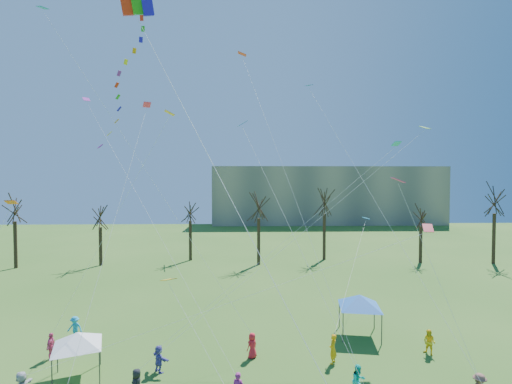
{
  "coord_description": "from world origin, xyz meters",
  "views": [
    {
      "loc": [
        0.46,
        -13.33,
        11.64
      ],
      "look_at": [
        0.98,
        5.0,
        11.0
      ],
      "focal_mm": 25.0,
      "sensor_mm": 36.0,
      "label": 1
    }
  ],
  "objects_px": {
    "canopy_tent_white": "(77,339)",
    "canopy_tent_blue": "(360,301)",
    "big_box_kite": "(129,83)",
    "distant_building": "(326,195)"
  },
  "relations": [
    {
      "from": "canopy_tent_white",
      "to": "canopy_tent_blue",
      "type": "bearing_deg",
      "value": 15.92
    },
    {
      "from": "big_box_kite",
      "to": "canopy_tent_white",
      "type": "relative_size",
      "value": 7.29
    },
    {
      "from": "big_box_kite",
      "to": "canopy_tent_blue",
      "type": "bearing_deg",
      "value": 22.13
    },
    {
      "from": "distant_building",
      "to": "canopy_tent_white",
      "type": "distance_m",
      "value": 81.08
    },
    {
      "from": "distant_building",
      "to": "canopy_tent_blue",
      "type": "bearing_deg",
      "value": -100.68
    },
    {
      "from": "distant_building",
      "to": "canopy_tent_white",
      "type": "height_order",
      "value": "distant_building"
    },
    {
      "from": "distant_building",
      "to": "big_box_kite",
      "type": "distance_m",
      "value": 80.98
    },
    {
      "from": "canopy_tent_blue",
      "to": "distant_building",
      "type": "bearing_deg",
      "value": 79.32
    },
    {
      "from": "distant_building",
      "to": "big_box_kite",
      "type": "height_order",
      "value": "big_box_kite"
    },
    {
      "from": "big_box_kite",
      "to": "canopy_tent_blue",
      "type": "distance_m",
      "value": 21.55
    }
  ]
}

